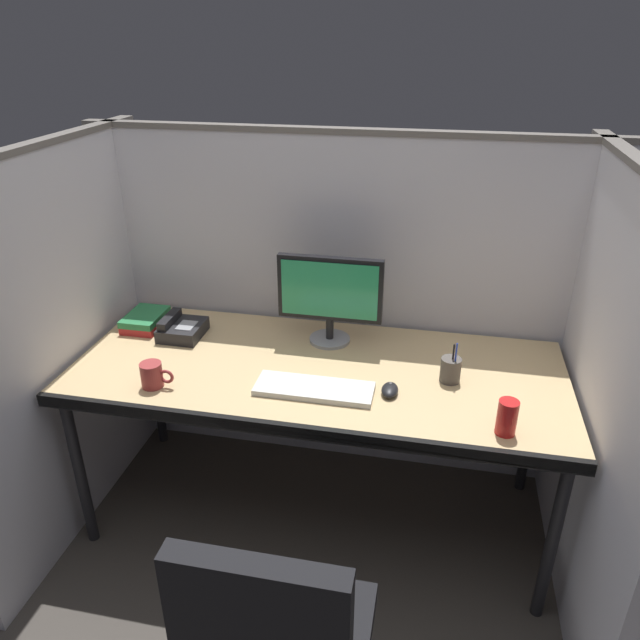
{
  "coord_description": "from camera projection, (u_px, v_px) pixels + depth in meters",
  "views": [
    {
      "loc": [
        0.41,
        -1.67,
        1.94
      ],
      "look_at": [
        0.0,
        0.35,
        0.92
      ],
      "focal_mm": 33.71,
      "sensor_mm": 36.0,
      "label": 1
    }
  ],
  "objects": [
    {
      "name": "desk",
      "position": [
        317.0,
        379.0,
        2.35
      ],
      "size": [
        1.9,
        0.8,
        0.74
      ],
      "color": "tan",
      "rests_on": "ground"
    },
    {
      "name": "pen_cup",
      "position": [
        451.0,
        370.0,
        2.22
      ],
      "size": [
        0.08,
        0.08,
        0.17
      ],
      "color": "#4C4742",
      "rests_on": "desk"
    },
    {
      "name": "cubicle_partition_rear",
      "position": [
        338.0,
        308.0,
        2.71
      ],
      "size": [
        2.21,
        0.06,
        1.57
      ],
      "color": "silver",
      "rests_on": "ground"
    },
    {
      "name": "soda_can",
      "position": [
        507.0,
        417.0,
        1.93
      ],
      "size": [
        0.07,
        0.07,
        0.12
      ],
      "primitive_type": "cylinder",
      "color": "red",
      "rests_on": "desk"
    },
    {
      "name": "cubicle_partition_right",
      "position": [
        597.0,
        399.0,
        2.05
      ],
      "size": [
        0.06,
        1.41,
        1.57
      ],
      "color": "silver",
      "rests_on": "ground"
    },
    {
      "name": "ground_plane",
      "position": [
        302.0,
        564.0,
        2.4
      ],
      "size": [
        8.0,
        8.0,
        0.0
      ],
      "primitive_type": "plane",
      "color": "#423D38"
    },
    {
      "name": "keyboard_main",
      "position": [
        314.0,
        389.0,
        2.18
      ],
      "size": [
        0.43,
        0.15,
        0.02
      ],
      "primitive_type": "cube",
      "color": "silver",
      "rests_on": "desk"
    },
    {
      "name": "cubicle_partition_left",
      "position": [
        70.0,
        343.0,
        2.41
      ],
      "size": [
        0.06,
        1.41,
        1.57
      ],
      "color": "silver",
      "rests_on": "ground"
    },
    {
      "name": "computer_mouse",
      "position": [
        390.0,
        390.0,
        2.16
      ],
      "size": [
        0.06,
        0.1,
        0.04
      ],
      "color": "black",
      "rests_on": "desk"
    },
    {
      "name": "book_stack",
      "position": [
        146.0,
        320.0,
        2.64
      ],
      "size": [
        0.15,
        0.21,
        0.06
      ],
      "color": "#B22626",
      "rests_on": "desk"
    },
    {
      "name": "coffee_mug",
      "position": [
        153.0,
        375.0,
        2.19
      ],
      "size": [
        0.13,
        0.08,
        0.09
      ],
      "color": "#993333",
      "rests_on": "desk"
    },
    {
      "name": "monitor_center",
      "position": [
        330.0,
        294.0,
        2.43
      ],
      "size": [
        0.43,
        0.17,
        0.37
      ],
      "color": "gray",
      "rests_on": "desk"
    },
    {
      "name": "desk_phone",
      "position": [
        181.0,
        329.0,
        2.56
      ],
      "size": [
        0.17,
        0.19,
        0.09
      ],
      "color": "black",
      "rests_on": "desk"
    }
  ]
}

